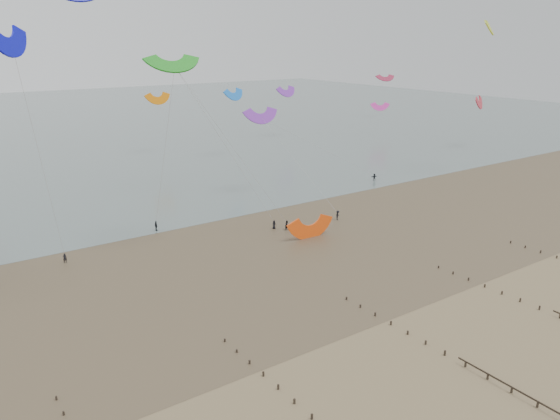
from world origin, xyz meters
The scene contains 6 objects.
ground centered at (0.00, 0.00, 0.00)m, with size 500.00×500.00×0.00m, color brown.
sea_and_shore centered at (-4.08, 34.40, 0.01)m, with size 500.00×665.00×0.03m.
kitesurfer_lead centered at (-22.75, 45.52, 0.78)m, with size 0.57×0.37×1.56m, color black.
kitesurfers centered at (15.51, 45.59, 0.86)m, with size 121.36×18.75×1.81m.
grounded_kite centered at (14.47, 33.11, 0.00)m, with size 7.61×3.98×5.79m, color #FF5010, non-canonical shape.
kites_airborne centered at (-11.95, 89.12, 22.26)m, with size 251.57×130.09×43.73m.
Camera 1 is at (-39.52, -35.59, 32.29)m, focal length 35.00 mm.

